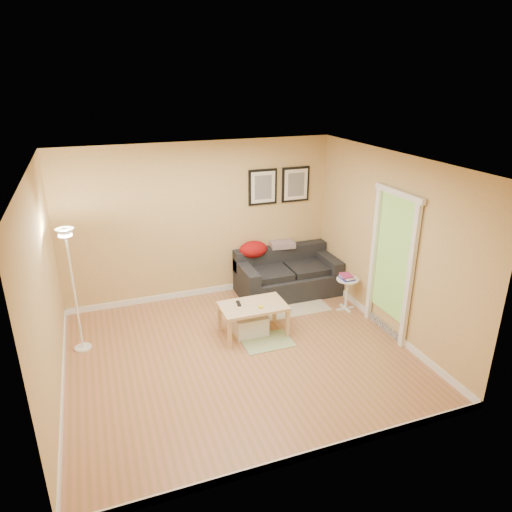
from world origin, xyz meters
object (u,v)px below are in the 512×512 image
at_px(storage_bin, 250,325).
at_px(floor_lamp, 75,295).
at_px(side_table, 346,294).
at_px(book_stack, 347,277).
at_px(coffee_table, 253,319).
at_px(sofa, 288,273).

bearing_deg(storage_bin, floor_lamp, 169.65).
height_order(side_table, floor_lamp, floor_lamp).
relative_size(book_stack, floor_lamp, 0.13).
distance_m(coffee_table, side_table, 1.68).
xyz_separation_m(sofa, floor_lamp, (-3.38, -0.65, 0.46)).
bearing_deg(sofa, coffee_table, -133.29).
distance_m(storage_bin, floor_lamp, 2.45).
bearing_deg(side_table, floor_lamp, 176.72).
height_order(storage_bin, book_stack, book_stack).
bearing_deg(floor_lamp, side_table, -3.28).
bearing_deg(storage_bin, sofa, 45.28).
distance_m(sofa, book_stack, 1.09).
bearing_deg(book_stack, floor_lamp, -172.80).
distance_m(coffee_table, book_stack, 1.69).
height_order(side_table, book_stack, book_stack).
distance_m(side_table, book_stack, 0.31).
bearing_deg(side_table, coffee_table, -173.03).
xyz_separation_m(coffee_table, book_stack, (1.65, 0.21, 0.34)).
distance_m(coffee_table, storage_bin, 0.10).
bearing_deg(book_stack, coffee_table, -162.30).
xyz_separation_m(side_table, floor_lamp, (-4.02, 0.23, 0.56)).
bearing_deg(floor_lamp, storage_bin, -10.35).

